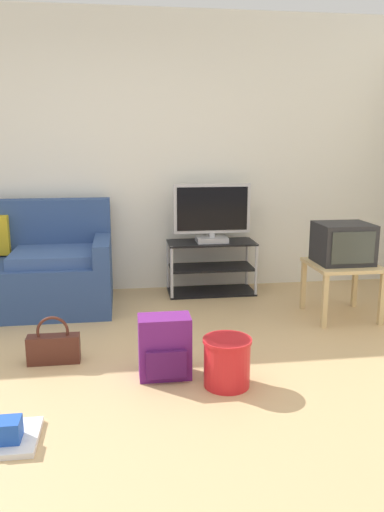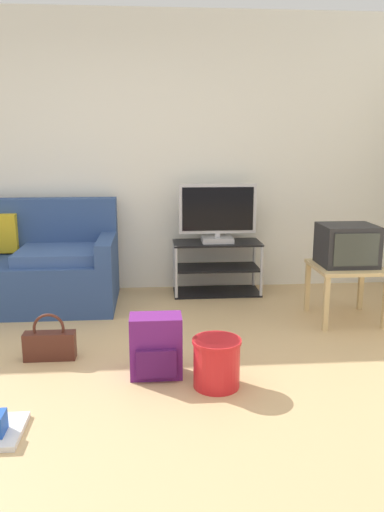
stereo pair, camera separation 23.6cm
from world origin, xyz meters
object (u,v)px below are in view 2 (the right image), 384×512
at_px(tv_stand, 217,268).
at_px(crt_tv, 347,245).
at_px(flat_tv, 218,214).
at_px(backpack, 156,347).
at_px(couch, 6,268).
at_px(cleaning_bucket, 217,361).
at_px(handbag, 50,344).
at_px(side_table, 346,274).

relative_size(tv_stand, crt_tv, 1.92).
distance_m(flat_tv, backpack, 1.98).
relative_size(couch, crt_tv, 4.51).
height_order(couch, crt_tv, couch).
height_order(flat_tv, crt_tv, flat_tv).
xyz_separation_m(couch, flat_tv, (1.98, 0.18, 0.45)).
relative_size(flat_tv, backpack, 1.85).
relative_size(crt_tv, cleaning_bucket, 1.45).
height_order(crt_tv, handbag, crt_tv).
bearing_deg(crt_tv, cleaning_bucket, -137.36).
xyz_separation_m(flat_tv, cleaning_bucket, (-0.25, -1.95, -0.64)).
height_order(tv_stand, crt_tv, crt_tv).
distance_m(tv_stand, handbag, 2.02).
bearing_deg(flat_tv, side_table, -40.60).
bearing_deg(cleaning_bucket, flat_tv, 82.60).
distance_m(crt_tv, handbag, 2.47).
bearing_deg(crt_tv, flat_tv, 139.95).
distance_m(crt_tv, cleaning_bucket, 1.74).
relative_size(tv_stand, handbag, 2.44).
relative_size(flat_tv, cleaning_bucket, 2.44).
height_order(side_table, cleaning_bucket, side_table).
relative_size(flat_tv, handbag, 2.13).
distance_m(couch, backpack, 2.10).
bearing_deg(tv_stand, crt_tv, -40.81).
bearing_deg(cleaning_bucket, tv_stand, 82.69).
bearing_deg(handbag, tv_stand, 47.69).
xyz_separation_m(handbag, cleaning_bucket, (1.10, -0.49, 0.05)).
bearing_deg(flat_tv, couch, -174.74).
relative_size(handbag, cleaning_bucket, 1.14).
bearing_deg(flat_tv, crt_tv, -40.05).
xyz_separation_m(couch, backpack, (1.36, -1.59, -0.15)).
relative_size(couch, flat_tv, 2.68).
bearing_deg(couch, flat_tv, 5.26).
bearing_deg(side_table, couch, 167.51).
distance_m(flat_tv, side_table, 1.35).
bearing_deg(cleaning_bucket, couch, 134.25).
distance_m(side_table, cleaning_bucket, 1.68).
bearing_deg(handbag, couch, 116.05).
height_order(flat_tv, side_table, flat_tv).
height_order(handbag, cleaning_bucket, handbag).
distance_m(tv_stand, side_table, 1.31).
relative_size(side_table, crt_tv, 1.24).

